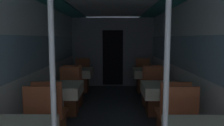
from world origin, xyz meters
name	(u,v)px	position (x,y,z in m)	size (l,w,h in m)	color
wall_left	(39,62)	(-1.29, 2.82, 1.10)	(0.05, 8.44, 2.14)	silver
wall_right	(185,62)	(1.29, 2.82, 1.10)	(0.05, 8.44, 2.14)	silver
bulkhead_far	(113,52)	(0.00, 5.84, 1.07)	(2.53, 0.09, 2.14)	slate
support_pole_left_0	(53,91)	(-0.48, 0.79, 1.07)	(0.05, 0.05, 2.14)	silver
dining_table_left_1	(61,90)	(-0.87, 2.62, 0.63)	(0.69, 0.69, 0.74)	#4C4C51
chair_left_near_1	(51,123)	(-0.87, 2.00, 0.29)	(0.41, 0.41, 0.94)	brown
chair_left_far_1	(69,99)	(-0.87, 3.23, 0.29)	(0.41, 0.41, 0.94)	brown
dining_table_left_2	(78,73)	(-0.87, 4.44, 0.63)	(0.69, 0.69, 0.74)	#4C4C51
chair_left_near_2	(74,92)	(-0.87, 3.83, 0.29)	(0.41, 0.41, 0.94)	brown
chair_left_far_2	(82,81)	(-0.87, 5.06, 0.29)	(0.41, 0.41, 0.94)	brown
support_pole_right_0	(166,91)	(0.48, 0.79, 1.07)	(0.05, 0.05, 2.14)	silver
dining_table_right_1	(163,91)	(0.87, 2.62, 0.63)	(0.69, 0.69, 0.74)	#4C4C51
chair_right_near_1	(172,124)	(0.87, 2.00, 0.29)	(0.41, 0.41, 0.94)	brown
chair_right_far_1	(155,100)	(0.87, 3.23, 0.29)	(0.41, 0.41, 0.94)	brown
dining_table_right_2	(147,73)	(0.87, 4.44, 0.63)	(0.69, 0.69, 0.74)	#4C4C51
chair_right_near_2	(150,92)	(0.87, 3.83, 0.29)	(0.41, 0.41, 0.94)	brown
chair_right_far_2	(143,82)	(0.87, 5.06, 0.29)	(0.41, 0.41, 0.94)	brown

